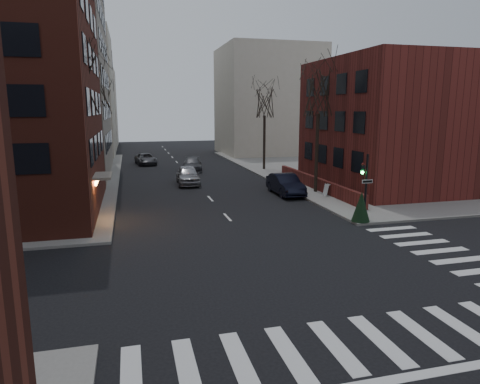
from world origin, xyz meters
name	(u,v)px	position (x,y,z in m)	size (l,w,h in m)	color
ground	(299,295)	(0.00, 0.00, 0.00)	(160.00, 160.00, 0.00)	black
sidewalk_far_right	(429,166)	(29.00, 30.00, 0.07)	(44.00, 44.00, 0.15)	gray
building_left_tan	(6,34)	(-17.00, 34.00, 14.00)	(18.00, 18.00, 28.00)	gray
building_right_brick	(395,124)	(16.50, 19.00, 5.50)	(12.00, 14.00, 11.00)	maroon
low_wall_right	(316,183)	(9.30, 19.00, 0.65)	(0.35, 16.00, 1.00)	maroon
building_distant_la	(63,94)	(-15.00, 55.00, 9.00)	(14.00, 16.00, 18.00)	beige
building_distant_ra	(268,101)	(15.00, 50.00, 8.00)	(14.00, 14.00, 16.00)	beige
building_distant_lb	(88,108)	(-13.00, 72.00, 7.00)	(10.00, 12.00, 14.00)	beige
traffic_signal	(365,191)	(7.94, 8.99, 1.91)	(0.76, 0.44, 4.00)	black
tree_left_a	(76,81)	(-8.80, 14.00, 8.47)	(4.18, 4.18, 10.26)	#2D231C
tree_left_b	(91,84)	(-8.80, 26.00, 8.91)	(4.40, 4.40, 10.80)	#2D231C
tree_left_c	(102,99)	(-8.80, 40.00, 8.03)	(3.96, 3.96, 9.72)	#2D231C
tree_right_a	(319,93)	(8.80, 18.00, 8.03)	(3.96, 3.96, 9.72)	#2D231C
tree_right_b	(265,102)	(8.80, 32.00, 7.59)	(3.74, 3.74, 9.18)	#2D231C
streetlamp_near	(99,142)	(-8.20, 22.00, 4.24)	(0.36, 0.36, 6.28)	black
streetlamp_far	(109,130)	(-8.20, 42.00, 4.24)	(0.36, 0.36, 6.28)	black
parked_sedan	(285,184)	(6.19, 18.07, 0.83)	(1.77, 5.07, 1.67)	black
car_lane_silver	(188,175)	(-0.80, 24.88, 0.85)	(2.00, 4.98, 1.70)	gray
car_lane_gray	(192,164)	(0.88, 33.56, 0.72)	(2.01, 4.96, 1.44)	#3B3C40
car_lane_far	(146,159)	(-3.99, 40.55, 0.69)	(2.28, 4.95, 1.38)	#454449
sandwich_board	(328,190)	(9.02, 16.16, 0.61)	(0.41, 0.58, 0.93)	silver
evergreen_shrub	(361,206)	(7.45, 8.50, 1.06)	(1.10, 1.10, 1.83)	black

